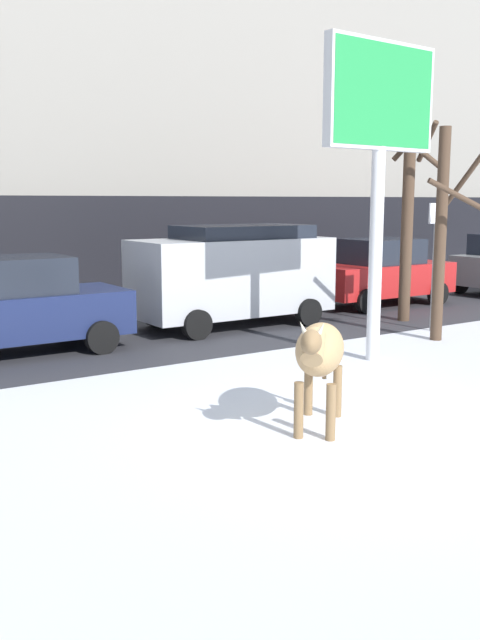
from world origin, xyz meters
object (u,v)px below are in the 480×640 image
cow_tan (319,352)px  car_silver_van (233,273)px  car_navy_sedan (14,307)px  bare_tree_right_lot (408,203)px  car_red_sedan (381,273)px  street_sign (434,256)px  bare_tree_left_lot (443,230)px  billboard (380,116)px

cow_tan → car_silver_van: bearing=65.1°
car_navy_sedan → bare_tree_right_lot: bare_tree_right_lot is taller
car_navy_sedan → car_red_sedan: (10.32, 0.82, 0.00)m
bare_tree_right_lot → street_sign: (-0.46, -1.26, -1.15)m
car_navy_sedan → bare_tree_left_lot: bare_tree_left_lot is taller
car_silver_van → bare_tree_left_lot: bearing=-54.9°
billboard → street_sign: 4.39m
car_red_sedan → car_navy_sedan: bearing=-175.5°
car_red_sedan → car_silver_van: bearing=-174.1°
bare_tree_left_lot → bare_tree_right_lot: bare_tree_right_lot is taller
billboard → car_silver_van: (-0.19, 4.39, -3.07)m
cow_tan → bare_tree_right_lot: size_ratio=0.32×
street_sign → billboard: bearing=-155.7°
cow_tan → car_red_sedan: bearing=41.4°
billboard → car_red_sedan: (5.04, 4.93, -3.41)m
billboard → car_red_sedan: bearing=44.3°
car_navy_sedan → car_red_sedan: 10.35m
car_navy_sedan → car_silver_van: size_ratio=0.91×
car_navy_sedan → car_silver_van: bearing=3.1°
car_red_sedan → street_sign: street_sign is taller
car_navy_sedan → bare_tree_left_lot: 8.60m
street_sign → car_silver_van: bearing=138.9°
bare_tree_left_lot → street_sign: (0.73, 0.82, -0.61)m
car_red_sedan → bare_tree_right_lot: size_ratio=0.82×
cow_tan → bare_tree_left_lot: bearing=28.1°
cow_tan → car_red_sedan: size_ratio=0.39×
car_navy_sedan → bare_tree_right_lot: size_ratio=0.82×
bare_tree_left_lot → street_sign: 1.25m
car_silver_van → street_sign: bearing=-41.1°
car_silver_van → street_sign: (3.38, -2.95, 0.43)m
billboard → car_red_sedan: size_ratio=1.32×
cow_tan → car_navy_sedan: bearing=106.1°
billboard → car_navy_sedan: (-5.28, 4.11, -3.41)m
bare_tree_right_lot → car_navy_sedan: bearing=171.0°
bare_tree_right_lot → car_silver_van: bearing=156.3°
car_silver_van → bare_tree_left_lot: 4.72m
bare_tree_left_lot → street_sign: bearing=48.3°
billboard → car_red_sedan: 7.83m
car_navy_sedan → car_silver_van: (5.09, 0.28, 0.33)m
car_silver_van → car_red_sedan: bearing=5.9°
cow_tan → street_sign: (6.56, 3.93, 0.68)m
street_sign → car_navy_sedan: bearing=162.5°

